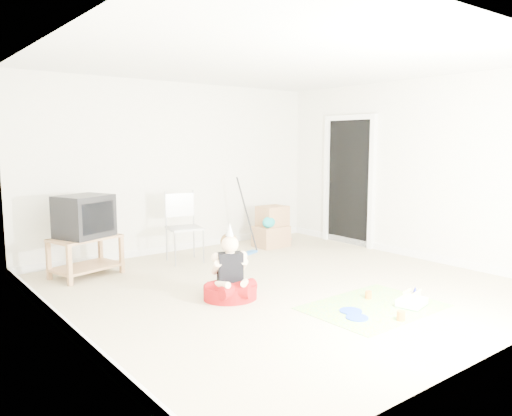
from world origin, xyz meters
TOP-DOWN VIEW (x-y plane):
  - ground at (0.00, 0.00)m, footprint 5.00×5.00m
  - doorway_recess at (2.48, 1.20)m, footprint 0.02×0.90m
  - tv_stand at (-1.70, 1.86)m, footprint 0.92×0.70m
  - crt_tv at (-1.70, 1.86)m, footprint 0.76×0.70m
  - folding_chair at (-0.33, 1.76)m, footprint 0.53×0.51m
  - cardboard_boxes at (1.32, 1.81)m, footprint 0.54×0.42m
  - floor_mop at (0.72, 1.61)m, footprint 0.31×0.37m
  - book_pile at (1.73, 2.03)m, footprint 0.24×0.30m
  - seated_woman at (-0.79, -0.03)m, footprint 0.76×0.76m
  - party_mat at (0.23, -1.16)m, footprint 1.40×1.02m
  - birthday_cake at (0.56, -1.39)m, footprint 0.35×0.30m
  - blue_plate_near at (-0.07, -1.12)m, footprint 0.27×0.27m
  - blue_plate_far at (-0.17, -1.28)m, footprint 0.28×0.28m
  - orange_cup_near at (0.40, -0.95)m, footprint 0.08×0.08m
  - orange_cup_far at (0.12, -1.58)m, footprint 0.08×0.08m
  - blue_party_hat at (0.79, -1.27)m, footprint 0.12×0.12m

SIDE VIEW (x-z plane):
  - ground at x=0.00m, z-range 0.00..0.00m
  - party_mat at x=0.23m, z-range 0.00..0.01m
  - blue_plate_far at x=-0.17m, z-range 0.01..0.02m
  - blue_plate_near at x=-0.07m, z-range 0.01..0.02m
  - book_pile at x=1.73m, z-range 0.00..0.06m
  - birthday_cake at x=0.56m, z-range -0.03..0.11m
  - orange_cup_near at x=0.40m, z-range 0.01..0.09m
  - orange_cup_far at x=0.12m, z-range 0.01..0.10m
  - blue_party_hat at x=0.79m, z-range 0.01..0.15m
  - seated_woman at x=-0.79m, z-range -0.24..0.61m
  - floor_mop at x=0.72m, z-range -0.32..0.84m
  - tv_stand at x=-1.70m, z-range 0.04..0.55m
  - cardboard_boxes at x=1.32m, z-range -0.01..0.65m
  - folding_chair at x=-0.33m, z-range -0.01..0.99m
  - crt_tv at x=-1.70m, z-range 0.51..1.04m
  - doorway_recess at x=2.48m, z-range 0.00..2.05m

